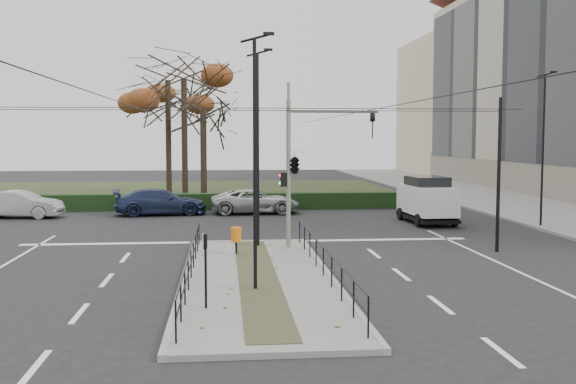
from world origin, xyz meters
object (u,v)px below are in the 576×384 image
at_px(traffic_light, 297,162).
at_px(bare_tree_near, 203,117).
at_px(rust_tree, 168,80).
at_px(litter_bin, 236,235).
at_px(white_van, 427,199).
at_px(streetlamp_median_far, 258,146).
at_px(streetlamp_sidewalk, 543,148).
at_px(bare_tree_center, 184,88).
at_px(parked_car_third, 160,202).
at_px(streetlamp_median_near, 255,160).
at_px(parked_car_second, 20,204).
at_px(parked_car_fourth, 255,201).
at_px(info_panel, 205,249).

relative_size(traffic_light, bare_tree_near, 0.70).
xyz_separation_m(traffic_light, rust_tree, (-7.23, 27.85, 5.45)).
relative_size(traffic_light, litter_bin, 5.82).
xyz_separation_m(white_van, rust_tree, (-14.89, 20.07, 7.69)).
bearing_deg(traffic_light, streetlamp_median_far, 167.26).
height_order(streetlamp_sidewalk, bare_tree_center, bare_tree_center).
distance_m(streetlamp_sidewalk, parked_car_third, 20.90).
relative_size(traffic_light, streetlamp_median_near, 0.80).
distance_m(parked_car_second, white_van, 22.24).
relative_size(white_van, rust_tree, 0.40).
height_order(streetlamp_median_near, streetlamp_median_far, streetlamp_median_far).
distance_m(parked_car_fourth, white_van, 10.21).
bearing_deg(litter_bin, streetlamp_sidewalk, 24.14).
bearing_deg(streetlamp_median_far, bare_tree_center, 100.21).
distance_m(rust_tree, bare_tree_center, 4.40).
bearing_deg(bare_tree_near, parked_car_fourth, -66.90).
bearing_deg(rust_tree, traffic_light, -75.45).
height_order(traffic_light, streetlamp_median_far, streetlamp_median_far).
relative_size(info_panel, parked_car_fourth, 0.37).
height_order(info_panel, rust_tree, rust_tree).
bearing_deg(streetlamp_median_near, parked_car_third, 102.71).
bearing_deg(streetlamp_sidewalk, bare_tree_center, 134.87).
relative_size(parked_car_second, parked_car_third, 0.88).
distance_m(streetlamp_median_near, parked_car_third, 20.97).
height_order(streetlamp_sidewalk, parked_car_second, streetlamp_sidewalk).
distance_m(white_van, rust_tree, 26.14).
xyz_separation_m(streetlamp_median_far, parked_car_fourth, (0.47, 12.77, -3.38)).
xyz_separation_m(info_panel, streetlamp_sidewalk, (16.02, 14.71, 2.31)).
xyz_separation_m(parked_car_third, rust_tree, (-0.69, 14.99, 8.19)).
bearing_deg(streetlamp_median_far, traffic_light, -12.74).
distance_m(streetlamp_sidewalk, parked_car_second, 27.87).
xyz_separation_m(streetlamp_median_near, white_van, (9.63, 15.16, -2.55)).
bearing_deg(parked_car_second, streetlamp_sidewalk, -98.15).
relative_size(traffic_light, rust_tree, 0.50).
relative_size(info_panel, bare_tree_center, 0.17).
bearing_deg(white_van, parked_car_fourth, 148.52).
bearing_deg(litter_bin, traffic_light, 31.15).
xyz_separation_m(streetlamp_sidewalk, rust_tree, (-19.91, 22.55, 4.99)).
relative_size(traffic_light, white_van, 1.24).
bearing_deg(streetlamp_sidewalk, parked_car_third, 158.54).
xyz_separation_m(traffic_light, parked_car_fourth, (-1.04, 13.11, -2.78)).
bearing_deg(info_panel, streetlamp_median_far, 79.34).
height_order(streetlamp_median_near, parked_car_third, streetlamp_median_near).
distance_m(parked_car_second, parked_car_third, 7.65).
bearing_deg(bare_tree_near, bare_tree_center, 115.13).
relative_size(parked_car_fourth, white_van, 1.11).
relative_size(litter_bin, parked_car_second, 0.22).
relative_size(parked_car_third, bare_tree_near, 0.63).
distance_m(info_panel, streetlamp_median_far, 10.22).
xyz_separation_m(streetlamp_median_far, white_van, (9.16, 7.44, -2.83)).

